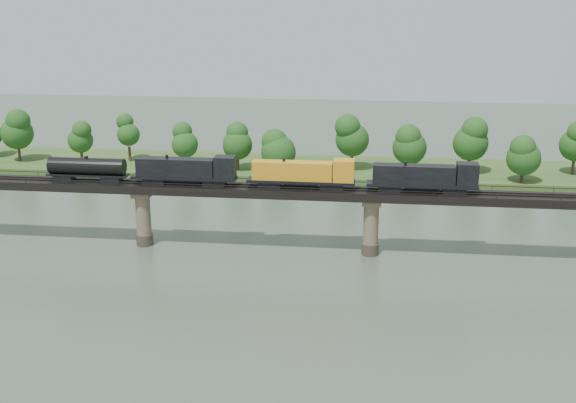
# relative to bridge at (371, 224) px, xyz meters

# --- Properties ---
(ground) EXTENTS (400.00, 400.00, 0.00)m
(ground) POSITION_rel_bridge_xyz_m (0.00, -30.00, -5.46)
(ground) COLOR #3B4939
(ground) RESTS_ON ground
(far_bank) EXTENTS (300.00, 24.00, 1.60)m
(far_bank) POSITION_rel_bridge_xyz_m (0.00, 55.00, -4.66)
(far_bank) COLOR #314E1F
(far_bank) RESTS_ON ground
(bridge) EXTENTS (236.00, 30.00, 11.50)m
(bridge) POSITION_rel_bridge_xyz_m (0.00, 0.00, 0.00)
(bridge) COLOR #473A2D
(bridge) RESTS_ON ground
(bridge_superstructure) EXTENTS (220.00, 4.90, 0.75)m
(bridge_superstructure) POSITION_rel_bridge_xyz_m (0.00, 0.00, 6.33)
(bridge_superstructure) COLOR black
(bridge_superstructure) RESTS_ON bridge
(far_treeline) EXTENTS (289.06, 17.54, 13.60)m
(far_treeline) POSITION_rel_bridge_xyz_m (-8.21, 50.52, 3.37)
(far_treeline) COLOR #382619
(far_treeline) RESTS_ON far_bank
(freight_train) EXTENTS (74.21, 2.89, 5.11)m
(freight_train) POSITION_rel_bridge_xyz_m (-18.63, 0.00, 8.48)
(freight_train) COLOR black
(freight_train) RESTS_ON bridge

